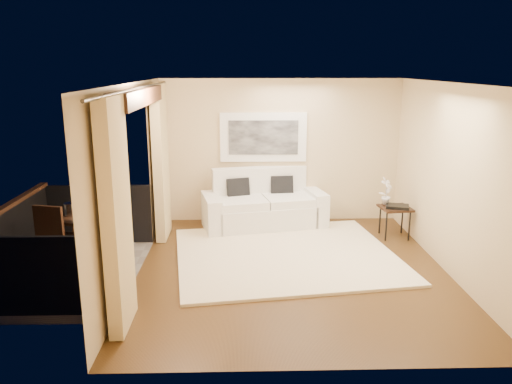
{
  "coord_description": "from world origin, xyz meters",
  "views": [
    {
      "loc": [
        -0.72,
        -6.83,
        2.94
      ],
      "look_at": [
        -0.52,
        0.55,
        1.05
      ],
      "focal_mm": 35.0,
      "sensor_mm": 36.0,
      "label": 1
    }
  ],
  "objects_px": {
    "orchid": "(386,191)",
    "bistro_table": "(83,222)",
    "side_table": "(395,210)",
    "ice_bucket": "(70,209)",
    "sofa": "(263,206)",
    "balcony_chair_near": "(85,230)",
    "balcony_chair_far": "(54,233)"
  },
  "relations": [
    {
      "from": "sofa",
      "to": "balcony_chair_near",
      "type": "bearing_deg",
      "value": -153.73
    },
    {
      "from": "bistro_table",
      "to": "ice_bucket",
      "type": "xyz_separation_m",
      "value": [
        -0.2,
        0.08,
        0.18
      ]
    },
    {
      "from": "balcony_chair_far",
      "to": "balcony_chair_near",
      "type": "xyz_separation_m",
      "value": [
        0.46,
        -0.02,
        0.04
      ]
    },
    {
      "from": "orchid",
      "to": "balcony_chair_far",
      "type": "bearing_deg",
      "value": -163.69
    },
    {
      "from": "orchid",
      "to": "ice_bucket",
      "type": "xyz_separation_m",
      "value": [
        -5.12,
        -1.1,
        0.03
      ]
    },
    {
      "from": "balcony_chair_far",
      "to": "orchid",
      "type": "bearing_deg",
      "value": -149.67
    },
    {
      "from": "sofa",
      "to": "balcony_chair_far",
      "type": "xyz_separation_m",
      "value": [
        -3.09,
        -2.06,
        0.22
      ]
    },
    {
      "from": "orchid",
      "to": "balcony_chair_near",
      "type": "height_order",
      "value": "balcony_chair_near"
    },
    {
      "from": "bistro_table",
      "to": "balcony_chair_far",
      "type": "relative_size",
      "value": 0.76
    },
    {
      "from": "side_table",
      "to": "ice_bucket",
      "type": "height_order",
      "value": "ice_bucket"
    },
    {
      "from": "balcony_chair_near",
      "to": "ice_bucket",
      "type": "relative_size",
      "value": 5.43
    },
    {
      "from": "balcony_chair_far",
      "to": "side_table",
      "type": "bearing_deg",
      "value": -151.62
    },
    {
      "from": "orchid",
      "to": "bistro_table",
      "type": "height_order",
      "value": "orchid"
    },
    {
      "from": "side_table",
      "to": "bistro_table",
      "type": "distance_m",
      "value": 5.16
    },
    {
      "from": "side_table",
      "to": "ice_bucket",
      "type": "xyz_separation_m",
      "value": [
        -5.25,
        -0.95,
        0.34
      ]
    },
    {
      "from": "bistro_table",
      "to": "balcony_chair_far",
      "type": "distance_m",
      "value": 0.47
    },
    {
      "from": "sofa",
      "to": "balcony_chair_near",
      "type": "xyz_separation_m",
      "value": [
        -2.64,
        -2.08,
        0.26
      ]
    },
    {
      "from": "balcony_chair_far",
      "to": "sofa",
      "type": "bearing_deg",
      "value": -132.29
    },
    {
      "from": "orchid",
      "to": "ice_bucket",
      "type": "relative_size",
      "value": 2.47
    },
    {
      "from": "balcony_chair_near",
      "to": "ice_bucket",
      "type": "bearing_deg",
      "value": 144.03
    },
    {
      "from": "balcony_chair_far",
      "to": "balcony_chair_near",
      "type": "relative_size",
      "value": 0.94
    },
    {
      "from": "balcony_chair_far",
      "to": "balcony_chair_near",
      "type": "height_order",
      "value": "balcony_chair_near"
    },
    {
      "from": "orchid",
      "to": "balcony_chair_near",
      "type": "bearing_deg",
      "value": -162.03
    },
    {
      "from": "side_table",
      "to": "bistro_table",
      "type": "bearing_deg",
      "value": -168.52
    },
    {
      "from": "bistro_table",
      "to": "sofa",
      "type": "bearing_deg",
      "value": 31.66
    },
    {
      "from": "orchid",
      "to": "side_table",
      "type": "bearing_deg",
      "value": -49.44
    },
    {
      "from": "ice_bucket",
      "to": "sofa",
      "type": "bearing_deg",
      "value": 28.74
    },
    {
      "from": "balcony_chair_far",
      "to": "ice_bucket",
      "type": "height_order",
      "value": "balcony_chair_far"
    },
    {
      "from": "sofa",
      "to": "ice_bucket",
      "type": "height_order",
      "value": "sofa"
    },
    {
      "from": "bistro_table",
      "to": "ice_bucket",
      "type": "bearing_deg",
      "value": 158.15
    },
    {
      "from": "sofa",
      "to": "side_table",
      "type": "relative_size",
      "value": 4.26
    },
    {
      "from": "side_table",
      "to": "balcony_chair_near",
      "type": "distance_m",
      "value": 5.11
    }
  ]
}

